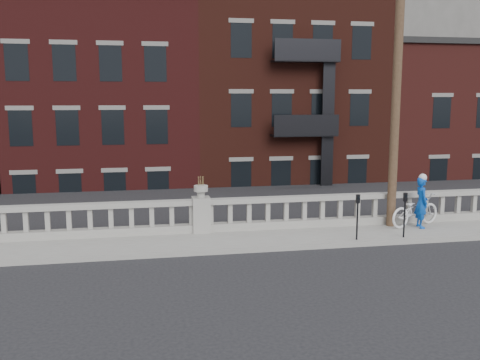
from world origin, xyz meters
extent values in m
plane|color=black|center=(0.00, 0.00, 0.00)|extent=(120.00, 120.00, 0.00)
cube|color=gray|center=(0.00, 3.00, 0.07)|extent=(32.00, 2.20, 0.15)
cube|color=gray|center=(0.00, 3.95, 0.28)|extent=(28.00, 0.34, 0.25)
cube|color=gray|center=(0.00, 3.95, 1.10)|extent=(28.00, 0.34, 0.16)
cube|color=gray|center=(0.00, 3.95, 0.70)|extent=(0.55, 0.55, 1.10)
cylinder|color=gray|center=(0.00, 3.95, 1.35)|extent=(0.24, 0.24, 0.20)
cylinder|color=gray|center=(0.00, 3.95, 1.53)|extent=(0.44, 0.44, 0.18)
cube|color=#605E59|center=(0.00, 4.30, -2.42)|extent=(36.00, 0.50, 5.15)
cube|color=black|center=(0.00, 25.95, -5.25)|extent=(80.00, 44.00, 0.50)
cube|color=#595651|center=(-2.00, 8.45, -3.00)|extent=(16.00, 7.00, 4.00)
cube|color=#595651|center=(22.00, 32.95, 4.00)|extent=(14.00, 14.00, 18.00)
cube|color=#451413|center=(-4.00, 19.95, 2.00)|extent=(10.00, 14.00, 14.00)
cube|color=black|center=(-4.00, 19.95, 9.15)|extent=(10.30, 14.30, 0.30)
cube|color=#3D1710|center=(6.00, 19.95, 2.75)|extent=(10.00, 14.00, 15.50)
cube|color=#4D1B17|center=(16.00, 19.95, 1.00)|extent=(10.00, 14.00, 12.00)
cube|color=black|center=(16.00, 19.95, 7.15)|extent=(10.30, 14.30, 0.30)
cylinder|color=#422D1E|center=(6.20, 3.60, 5.15)|extent=(0.28, 0.28, 10.00)
cylinder|color=black|center=(4.40, 2.15, 0.70)|extent=(0.05, 0.05, 1.10)
cube|color=black|center=(4.40, 2.15, 1.38)|extent=(0.10, 0.08, 0.26)
cube|color=black|center=(4.40, 2.10, 1.42)|extent=(0.06, 0.01, 0.08)
cylinder|color=black|center=(5.90, 2.15, 0.70)|extent=(0.05, 0.05, 1.10)
cube|color=black|center=(5.90, 2.15, 1.38)|extent=(0.10, 0.08, 0.26)
cube|color=black|center=(5.90, 2.10, 1.42)|extent=(0.06, 0.01, 0.08)
imported|color=white|center=(6.95, 3.43, 0.69)|extent=(2.16, 1.37, 1.07)
imported|color=#0B44AD|center=(7.03, 3.19, 0.97)|extent=(0.46, 0.64, 1.65)
camera|label=1|loc=(-1.84, -12.27, 4.32)|focal=40.00mm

